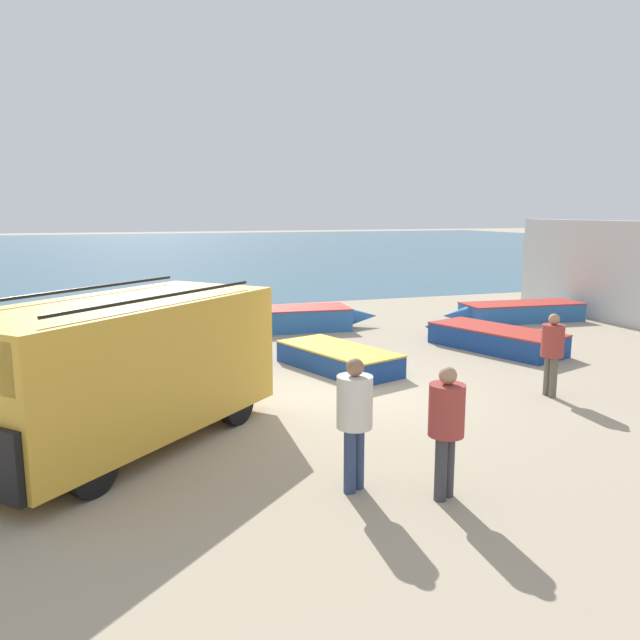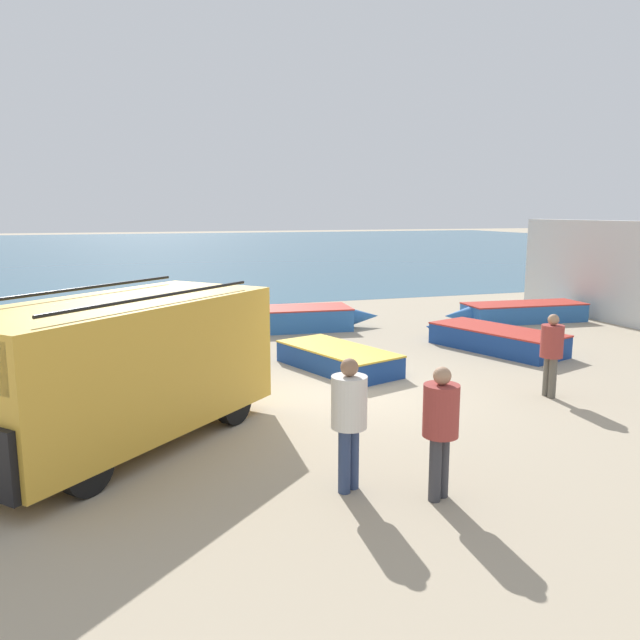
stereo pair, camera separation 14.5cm
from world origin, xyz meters
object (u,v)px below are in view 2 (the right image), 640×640
object	(u,v)px
fisherman_0	(170,330)
fisherman_1	(349,412)
parked_van	(119,366)
fishing_rowboat_5	(281,319)
fishing_rowboat_0	(492,338)
fisherman_3	(552,348)
fishing_rowboat_2	(335,358)
fishing_rowboat_6	(10,337)
fishing_rowboat_3	(519,312)
fisherman_2	(441,421)

from	to	relation	value
fisherman_0	fisherman_1	bearing A→B (deg)	164.49
parked_van	fisherman_0	bearing A→B (deg)	-147.89
fishing_rowboat_5	fisherman_1	world-z (taller)	fisherman_1
fisherman_1	fisherman_0	bearing A→B (deg)	-17.63
fishing_rowboat_0	fishing_rowboat_5	xyz separation A→B (m)	(-4.58, 4.32, 0.05)
fisherman_0	fishing_rowboat_5	bearing A→B (deg)	-69.73
fishing_rowboat_0	fisherman_3	size ratio (longest dim) A/B	2.62
parked_van	fisherman_3	distance (m)	7.94
fishing_rowboat_2	fisherman_1	world-z (taller)	fisherman_1
fisherman_3	fisherman_1	bearing A→B (deg)	-152.85
fisherman_1	fisherman_3	world-z (taller)	fisherman_1
parked_van	fishing_rowboat_6	size ratio (longest dim) A/B	1.27
fishing_rowboat_6	fisherman_3	xyz separation A→B (m)	(10.67, -8.28, 0.70)
parked_van	fishing_rowboat_2	bearing A→B (deg)	172.98
parked_van	fishing_rowboat_5	size ratio (longest dim) A/B	0.90
fishing_rowboat_2	fishing_rowboat_5	size ratio (longest dim) A/B	0.67
fishing_rowboat_2	fishing_rowboat_6	bearing A→B (deg)	37.93
fishing_rowboat_2	fishing_rowboat_6	world-z (taller)	fishing_rowboat_6
fisherman_0	fisherman_1	world-z (taller)	fisherman_1
fishing_rowboat_0	fishing_rowboat_2	size ratio (longest dim) A/B	1.13
fishing_rowboat_3	fisherman_1	size ratio (longest dim) A/B	2.76
fishing_rowboat_6	fisherman_0	world-z (taller)	fisherman_0
fishing_rowboat_0	fishing_rowboat_3	world-z (taller)	fishing_rowboat_3
fishing_rowboat_5	fisherman_1	distance (m)	11.16
fishing_rowboat_3	fisherman_0	size ratio (longest dim) A/B	2.90
fishing_rowboat_0	fisherman_2	world-z (taller)	fisherman_2
fisherman_0	fishing_rowboat_3	bearing A→B (deg)	-103.35
fishing_rowboat_0	fishing_rowboat_2	xyz separation A→B (m)	(-4.59, -0.60, -0.03)
fisherman_0	fishing_rowboat_0	bearing A→B (deg)	-119.81
fishing_rowboat_5	fisherman_2	distance (m)	11.60
fishing_rowboat_3	fishing_rowboat_6	size ratio (longest dim) A/B	1.19
fishing_rowboat_2	fishing_rowboat_3	bearing A→B (deg)	-82.13
parked_van	fishing_rowboat_3	world-z (taller)	parked_van
fishing_rowboat_3	fishing_rowboat_5	bearing A→B (deg)	-2.94
fishing_rowboat_5	fishing_rowboat_2	bearing A→B (deg)	-84.72
fisherman_0	fisherman_3	size ratio (longest dim) A/B	1.02
fisherman_2	fisherman_3	bearing A→B (deg)	-80.52
fishing_rowboat_6	fisherman_1	distance (m)	12.24
fishing_rowboat_3	fisherman_0	distance (m)	11.90
fishing_rowboat_0	fisherman_1	bearing A→B (deg)	116.00
fishing_rowboat_3	fishing_rowboat_5	size ratio (longest dim) A/B	0.85
fishing_rowboat_2	fishing_rowboat_6	size ratio (longest dim) A/B	0.93
fisherman_1	fishing_rowboat_6	bearing A→B (deg)	-4.70
fishing_rowboat_5	fishing_rowboat_6	distance (m)	7.46
fishing_rowboat_3	fishing_rowboat_5	world-z (taller)	fishing_rowboat_5
fishing_rowboat_2	fisherman_3	size ratio (longest dim) A/B	2.32
parked_van	fisherman_1	bearing A→B (deg)	93.28
fishing_rowboat_3	fisherman_3	size ratio (longest dim) A/B	2.97
fishing_rowboat_6	fisherman_2	distance (m)	13.21
fishing_rowboat_3	fishing_rowboat_6	world-z (taller)	fishing_rowboat_3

